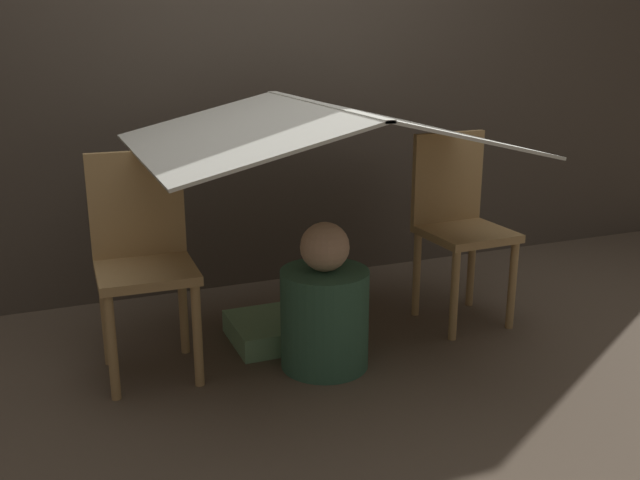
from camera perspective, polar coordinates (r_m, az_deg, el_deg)
ground_plane at (r=2.95m, az=1.44°, el=-9.87°), size 8.80×8.80×0.00m
wall_back at (r=3.67m, az=-5.47°, el=15.47°), size 7.00×0.05×2.50m
chair_left at (r=2.83m, az=-13.97°, el=-1.14°), size 0.38×0.38×0.86m
chair_right at (r=3.32m, az=11.00°, el=1.63°), size 0.38×0.38×0.86m
sheet_canopy at (r=2.85m, az=0.00°, el=9.18°), size 1.43×1.20×0.18m
person_front at (r=2.84m, az=0.37°, el=-5.60°), size 0.35×0.35×0.60m
floor_cushion at (r=3.16m, az=-2.94°, el=-7.04°), size 0.46×0.37×0.10m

